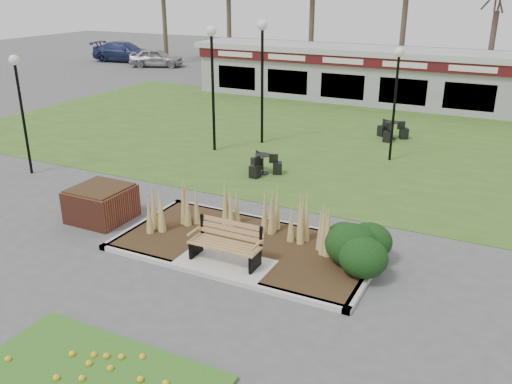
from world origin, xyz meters
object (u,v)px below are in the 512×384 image
at_px(food_pavilion, 410,78).
at_px(lamp_post_mid_right, 397,79).
at_px(lamp_post_near_left, 19,89).
at_px(car_blue, 125,52).
at_px(bistro_set_b, 263,167).
at_px(car_silver, 156,58).
at_px(bistro_set_a, 391,133).
at_px(brick_planter, 101,203).
at_px(lamp_post_far_left, 212,61).
at_px(lamp_post_mid_left, 262,55).
at_px(park_bench, 227,242).
at_px(car_black, 279,62).

height_order(food_pavilion, lamp_post_mid_right, lamp_post_mid_right).
bearing_deg(lamp_post_near_left, car_blue, 122.78).
height_order(food_pavilion, bistro_set_b, food_pavilion).
bearing_deg(car_blue, car_silver, -114.81).
bearing_deg(bistro_set_a, lamp_post_mid_right, -77.61).
height_order(brick_planter, lamp_post_far_left, lamp_post_far_left).
xyz_separation_m(food_pavilion, lamp_post_far_left, (-4.99, -11.83, 1.97)).
xyz_separation_m(lamp_post_mid_left, car_blue, (-20.98, 17.11, -2.74)).
bearing_deg(park_bench, food_pavilion, 90.00).
relative_size(lamp_post_mid_right, bistro_set_a, 3.00).
bearing_deg(brick_planter, car_silver, 123.29).
xyz_separation_m(lamp_post_mid_left, lamp_post_far_left, (-1.21, -1.76, -0.10)).
bearing_deg(food_pavilion, lamp_post_far_left, -112.88).
xyz_separation_m(lamp_post_near_left, car_black, (-1.44, 24.06, -2.10)).
bearing_deg(food_pavilion, bistro_set_b, -98.65).
xyz_separation_m(park_bench, bistro_set_b, (-2.06, 6.18, -0.34)).
distance_m(food_pavilion, car_silver, 21.41).
xyz_separation_m(park_bench, car_black, (-10.71, 26.75, 0.23)).
distance_m(food_pavilion, lamp_post_mid_right, 10.27).
xyz_separation_m(car_silver, car_blue, (-4.15, 1.31, 0.10)).
bearing_deg(park_bench, lamp_post_near_left, 163.82).
distance_m(food_pavilion, lamp_post_near_left, 19.44).
relative_size(bistro_set_a, bistro_set_b, 1.07).
distance_m(lamp_post_near_left, lamp_post_mid_left, 8.88).
bearing_deg(car_silver, bistro_set_b, -157.90).
height_order(lamp_post_mid_left, lamp_post_mid_right, lamp_post_mid_left).
relative_size(brick_planter, food_pavilion, 0.06).
bearing_deg(lamp_post_mid_left, brick_planter, -94.00).
height_order(park_bench, lamp_post_mid_right, lamp_post_mid_right).
distance_m(lamp_post_mid_right, lamp_post_far_left, 6.73).
distance_m(lamp_post_near_left, bistro_set_b, 8.44).
distance_m(lamp_post_mid_left, lamp_post_far_left, 2.14).
height_order(food_pavilion, car_black, food_pavilion).
distance_m(park_bench, car_silver, 32.75).
height_order(park_bench, lamp_post_near_left, lamp_post_near_left).
height_order(lamp_post_mid_right, car_silver, lamp_post_mid_right).
relative_size(lamp_post_near_left, lamp_post_far_left, 0.85).
relative_size(park_bench, lamp_post_mid_left, 0.35).
bearing_deg(brick_planter, bistro_set_a, 66.17).
xyz_separation_m(brick_planter, food_pavilion, (4.40, 18.96, 1.00)).
xyz_separation_m(lamp_post_mid_right, car_silver, (-22.09, 15.78, -2.28)).
distance_m(lamp_post_mid_left, bistro_set_b, 5.08).
height_order(brick_planter, food_pavilion, food_pavilion).
bearing_deg(bistro_set_a, lamp_post_far_left, -140.97).
bearing_deg(car_silver, car_black, -104.30).
distance_m(brick_planter, lamp_post_mid_right, 10.97).
distance_m(lamp_post_mid_left, car_black, 18.66).
relative_size(brick_planter, car_silver, 0.36).
relative_size(food_pavilion, lamp_post_far_left, 5.21).
bearing_deg(car_silver, park_bench, -162.81).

